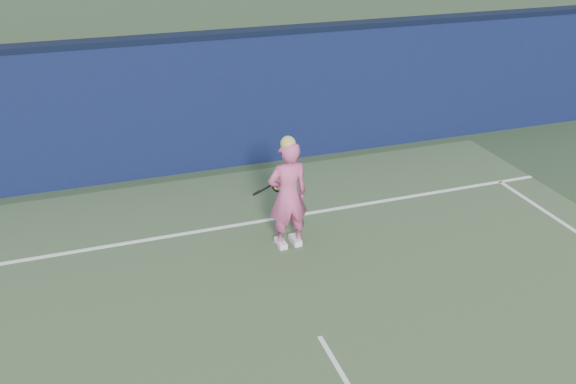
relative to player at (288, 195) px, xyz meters
name	(u,v)px	position (x,y,z in m)	size (l,w,h in m)	color
backstop_wall	(214,104)	(-0.34, 3.33, 0.39)	(24.00, 0.40, 2.50)	#0C1537
wall_cap	(211,35)	(-0.34, 3.33, 1.69)	(24.00, 0.42, 0.10)	black
player	(288,195)	(0.00, 0.00, 0.00)	(0.64, 0.44, 1.78)	#CE5085
racket	(278,183)	(-0.01, 0.46, -0.01)	(0.61, 0.19, 0.32)	black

